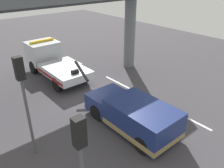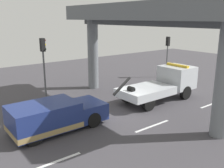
{
  "view_description": "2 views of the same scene",
  "coord_description": "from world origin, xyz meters",
  "px_view_note": "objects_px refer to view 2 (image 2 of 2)",
  "views": [
    {
      "loc": [
        -11.17,
        7.04,
        7.35
      ],
      "look_at": [
        -2.02,
        -0.67,
        1.36
      ],
      "focal_mm": 36.7,
      "sensor_mm": 36.0,
      "label": 1
    },
    {
      "loc": [
        -9.71,
        -11.74,
        5.88
      ],
      "look_at": [
        -0.0,
        0.8,
        1.66
      ],
      "focal_mm": 40.1,
      "sensor_mm": 36.0,
      "label": 2
    }
  ],
  "objects_px": {
    "traffic_light_far": "(44,56)",
    "traffic_light_mid": "(168,48)",
    "towed_van_green": "(54,116)",
    "tow_truck_white": "(164,83)"
  },
  "relations": [
    {
      "from": "towed_van_green",
      "to": "traffic_light_far",
      "type": "bearing_deg",
      "value": 71.6
    },
    {
      "from": "tow_truck_white",
      "to": "towed_van_green",
      "type": "height_order",
      "value": "tow_truck_white"
    },
    {
      "from": "towed_van_green",
      "to": "tow_truck_white",
      "type": "bearing_deg",
      "value": 0.0
    },
    {
      "from": "traffic_light_far",
      "to": "traffic_light_mid",
      "type": "bearing_deg",
      "value": 0.0
    },
    {
      "from": "traffic_light_far",
      "to": "traffic_light_mid",
      "type": "xyz_separation_m",
      "value": [
        13.0,
        0.0,
        -0.33
      ]
    },
    {
      "from": "traffic_light_mid",
      "to": "towed_van_green",
      "type": "bearing_deg",
      "value": -162.3
    },
    {
      "from": "traffic_light_far",
      "to": "traffic_light_mid",
      "type": "distance_m",
      "value": 13.01
    },
    {
      "from": "traffic_light_far",
      "to": "towed_van_green",
      "type": "bearing_deg",
      "value": -108.4
    },
    {
      "from": "towed_van_green",
      "to": "traffic_light_far",
      "type": "relative_size",
      "value": 1.14
    },
    {
      "from": "traffic_light_far",
      "to": "traffic_light_mid",
      "type": "relative_size",
      "value": 1.12
    }
  ]
}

